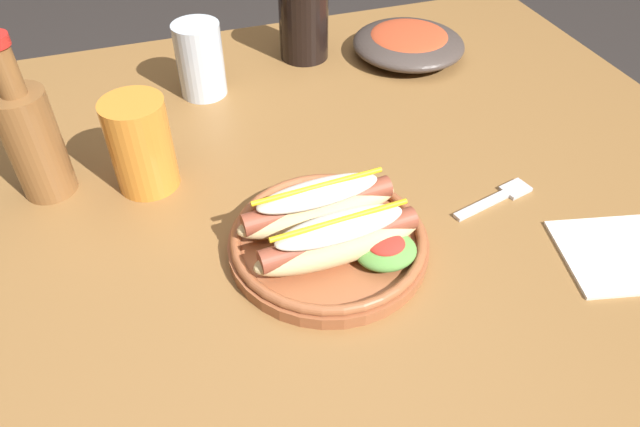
% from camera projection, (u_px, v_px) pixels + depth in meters
% --- Properties ---
extents(dining_table, '(1.27, 0.92, 0.74)m').
position_uv_depth(dining_table, '(275.00, 232.00, 0.84)').
color(dining_table, olive).
rests_on(dining_table, ground_plane).
extents(hot_dog_plate, '(0.23, 0.23, 0.08)m').
position_uv_depth(hot_dog_plate, '(331.00, 233.00, 0.66)').
color(hot_dog_plate, '#9E5633').
rests_on(hot_dog_plate, dining_table).
extents(fork, '(0.12, 0.05, 0.00)m').
position_uv_depth(fork, '(498.00, 197.00, 0.75)').
color(fork, silver).
rests_on(fork, dining_table).
extents(soda_cup, '(0.08, 0.08, 0.12)m').
position_uv_depth(soda_cup, '(304.00, 23.00, 0.99)').
color(soda_cup, black).
rests_on(soda_cup, dining_table).
extents(water_cup, '(0.07, 0.07, 0.11)m').
position_uv_depth(water_cup, '(200.00, 60.00, 0.90)').
color(water_cup, silver).
rests_on(water_cup, dining_table).
extents(extra_cup, '(0.08, 0.08, 0.12)m').
position_uv_depth(extra_cup, '(141.00, 145.00, 0.73)').
color(extra_cup, orange).
rests_on(extra_cup, dining_table).
extents(glass_bottle, '(0.07, 0.07, 0.21)m').
position_uv_depth(glass_bottle, '(32.00, 137.00, 0.71)').
color(glass_bottle, brown).
rests_on(glass_bottle, dining_table).
extents(side_bowl, '(0.19, 0.19, 0.05)m').
position_uv_depth(side_bowl, '(408.00, 42.00, 1.02)').
color(side_bowl, '#423833').
rests_on(side_bowl, dining_table).
extents(napkin, '(0.15, 0.15, 0.00)m').
position_uv_depth(napkin, '(618.00, 254.00, 0.67)').
color(napkin, white).
rests_on(napkin, dining_table).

